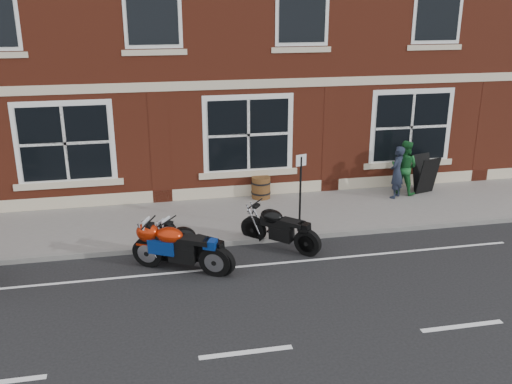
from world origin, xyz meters
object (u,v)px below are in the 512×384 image
moto_sport_black (193,244)px  a_board_sign (425,174)px  pedestrian_left (397,172)px  pedestrian_right (404,167)px  parking_sign (300,188)px  moto_naked_black (279,226)px  moto_sport_silver (187,244)px  barrel_planter (261,187)px  moto_sport_red (179,246)px

moto_sport_black → a_board_sign: 8.03m
pedestrian_left → pedestrian_right: size_ratio=0.95×
a_board_sign → parking_sign: bearing=-169.8°
pedestrian_left → moto_naked_black: bearing=-12.4°
moto_sport_black → moto_sport_silver: (-0.13, 0.11, -0.03)m
a_board_sign → barrel_planter: a_board_sign is taller
pedestrian_right → barrel_planter: size_ratio=2.55×
moto_sport_black → moto_naked_black: bearing=-32.5°
moto_sport_silver → parking_sign: bearing=-33.4°
pedestrian_left → pedestrian_right: bearing=175.9°
moto_sport_silver → pedestrian_left: pedestrian_left is taller
pedestrian_left → barrel_planter: bearing=-55.0°
moto_naked_black → a_board_sign: 5.89m
moto_naked_black → pedestrian_right: bearing=-13.0°
moto_sport_silver → pedestrian_left: size_ratio=1.06×
pedestrian_right → a_board_sign: pedestrian_right is taller
moto_sport_red → a_board_sign: a_board_sign is taller
moto_sport_black → pedestrian_left: 6.95m
pedestrian_right → moto_sport_red: bearing=71.3°
moto_sport_red → moto_sport_black: size_ratio=1.26×
moto_sport_black → parking_sign: size_ratio=0.82×
parking_sign → moto_sport_black: bearing=-174.5°
moto_sport_red → a_board_sign: bearing=-36.4°
barrel_planter → moto_sport_red: bearing=-123.7°
moto_sport_silver → moto_naked_black: 2.28m
moto_sport_red → barrel_planter: bearing=-5.1°
moto_sport_silver → a_board_sign: size_ratio=1.47×
a_board_sign → moto_sport_red: bearing=-171.3°
pedestrian_left → barrel_planter: size_ratio=2.43×
barrel_planter → moto_sport_black: bearing=-121.4°
moto_sport_red → parking_sign: parking_sign is taller
barrel_planter → parking_sign: parking_sign is taller
moto_naked_black → barrel_planter: size_ratio=2.55×
a_board_sign → barrel_planter: 4.94m
moto_sport_silver → barrel_planter: moto_sport_silver is taller
moto_naked_black → pedestrian_left: bearing=-13.8°
moto_sport_silver → pedestrian_right: bearing=-27.0°
a_board_sign → pedestrian_left: bearing=179.6°
moto_sport_black → moto_sport_silver: size_ratio=1.00×
moto_sport_red → a_board_sign: 8.36m
moto_sport_red → moto_sport_silver: bearing=-8.3°
parking_sign → pedestrian_right: bearing=13.4°
barrel_planter → pedestrian_right: bearing=-6.1°
moto_sport_black → pedestrian_right: size_ratio=1.02×
moto_sport_silver → pedestrian_right: (6.72, 3.31, 0.42)m
moto_sport_black → parking_sign: 3.08m
moto_naked_black → pedestrian_right: 5.32m
moto_sport_black → pedestrian_right: bearing=-21.0°
moto_sport_black → barrel_planter: 4.53m
moto_naked_black → parking_sign: (0.66, 0.55, 0.72)m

